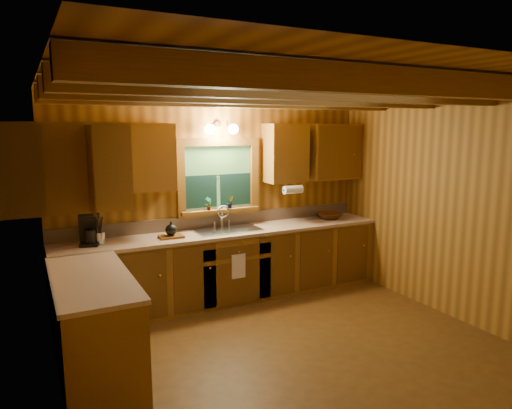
{
  "coord_description": "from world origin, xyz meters",
  "views": [
    {
      "loc": [
        -2.26,
        -3.63,
        2.19
      ],
      "look_at": [
        0.0,
        0.8,
        1.35
      ],
      "focal_mm": 32.42,
      "sensor_mm": 36.0,
      "label": 1
    }
  ],
  "objects_px": {
    "sink": "(227,234)",
    "wicker_basket": "(329,216)",
    "coffee_maker": "(89,230)",
    "cutting_board": "(171,237)"
  },
  "relations": [
    {
      "from": "sink",
      "to": "coffee_maker",
      "type": "bearing_deg",
      "value": 178.6
    },
    {
      "from": "sink",
      "to": "wicker_basket",
      "type": "relative_size",
      "value": 2.32
    },
    {
      "from": "coffee_maker",
      "to": "wicker_basket",
      "type": "bearing_deg",
      "value": 16.91
    },
    {
      "from": "coffee_maker",
      "to": "wicker_basket",
      "type": "height_order",
      "value": "coffee_maker"
    },
    {
      "from": "sink",
      "to": "coffee_maker",
      "type": "distance_m",
      "value": 1.66
    },
    {
      "from": "sink",
      "to": "wicker_basket",
      "type": "height_order",
      "value": "sink"
    },
    {
      "from": "wicker_basket",
      "to": "sink",
      "type": "bearing_deg",
      "value": -179.29
    },
    {
      "from": "sink",
      "to": "coffee_maker",
      "type": "relative_size",
      "value": 2.4
    },
    {
      "from": "coffee_maker",
      "to": "cutting_board",
      "type": "bearing_deg",
      "value": 10.78
    },
    {
      "from": "wicker_basket",
      "to": "coffee_maker",
      "type": "bearing_deg",
      "value": 179.64
    }
  ]
}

